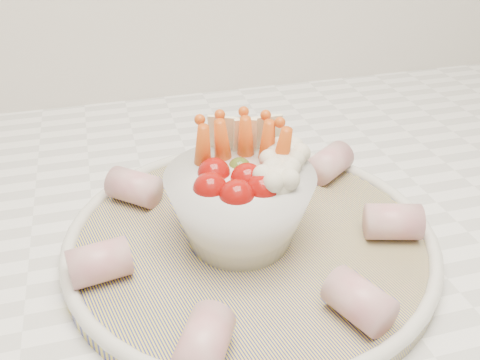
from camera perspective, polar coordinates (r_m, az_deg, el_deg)
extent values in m
cube|color=white|center=(0.55, -3.25, -4.78)|extent=(2.04, 0.62, 0.04)
cylinder|color=navy|center=(0.48, 1.11, -6.62)|extent=(0.39, 0.39, 0.01)
torus|color=silver|center=(0.48, 1.12, -5.91)|extent=(0.33, 0.33, 0.01)
sphere|color=#910D09|center=(0.42, -3.20, -0.98)|extent=(0.03, 0.03, 0.03)
sphere|color=#910D09|center=(0.41, -0.35, -1.80)|extent=(0.03, 0.03, 0.03)
sphere|color=#910D09|center=(0.42, 2.47, -1.05)|extent=(0.03, 0.03, 0.03)
sphere|color=#910D09|center=(0.44, -2.79, 0.65)|extent=(0.03, 0.03, 0.03)
sphere|color=#910D09|center=(0.43, 0.77, 0.05)|extent=(0.03, 0.03, 0.03)
sphere|color=#486020|center=(0.45, -0.05, 1.18)|extent=(0.02, 0.02, 0.02)
cone|color=#CE4E13|center=(0.46, -1.89, 3.23)|extent=(0.03, 0.04, 0.06)
cone|color=#CE4E13|center=(0.46, 0.61, 3.59)|extent=(0.03, 0.04, 0.06)
cone|color=#CE4E13|center=(0.46, 2.93, 3.16)|extent=(0.02, 0.03, 0.06)
cone|color=#CE4E13|center=(0.45, -3.98, 2.63)|extent=(0.02, 0.03, 0.06)
cone|color=#CE4E13|center=(0.44, 4.42, 2.29)|extent=(0.02, 0.03, 0.06)
sphere|color=silver|center=(0.44, 4.46, 1.02)|extent=(0.03, 0.03, 0.03)
sphere|color=silver|center=(0.42, 3.95, -0.45)|extent=(0.03, 0.03, 0.03)
sphere|color=silver|center=(0.46, 5.05, 2.14)|extent=(0.03, 0.03, 0.03)
cube|color=#EFE6BA|center=(0.47, -0.73, 4.34)|extent=(0.04, 0.03, 0.05)
cube|color=#EFE6BA|center=(0.47, 1.80, 4.36)|extent=(0.04, 0.01, 0.05)
cylinder|color=#BA5565|center=(0.48, 16.02, -4.29)|extent=(0.05, 0.04, 0.03)
cylinder|color=#BA5565|center=(0.56, 9.52, 1.82)|extent=(0.06, 0.05, 0.03)
cylinder|color=#BA5565|center=(0.58, -1.99, 3.52)|extent=(0.03, 0.05, 0.03)
cylinder|color=#BA5565|center=(0.52, -11.23, -0.74)|extent=(0.06, 0.05, 0.03)
cylinder|color=#BA5565|center=(0.44, -14.77, -8.52)|extent=(0.05, 0.04, 0.03)
cylinder|color=#BA5565|center=(0.37, -3.83, -16.91)|extent=(0.05, 0.06, 0.03)
cylinder|color=#BA5565|center=(0.40, 12.61, -12.47)|extent=(0.05, 0.06, 0.03)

